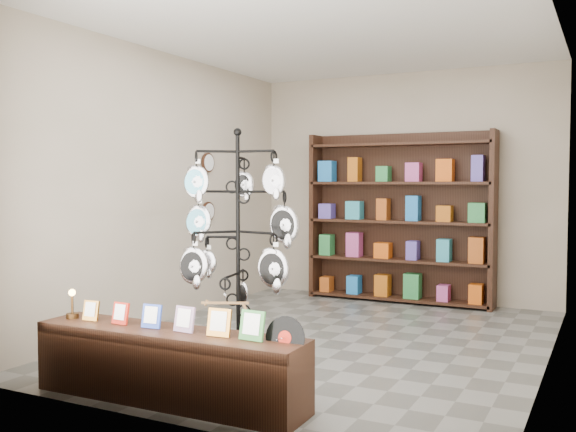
% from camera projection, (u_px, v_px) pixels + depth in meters
% --- Properties ---
extents(ground, '(5.00, 5.00, 0.00)m').
position_uv_depth(ground, '(330.00, 340.00, 6.34)').
color(ground, slate).
rests_on(ground, ground).
extents(room_envelope, '(5.00, 5.00, 5.00)m').
position_uv_depth(room_envelope, '(331.00, 152.00, 6.25)').
color(room_envelope, '#BDAB98').
rests_on(room_envelope, ground).
extents(display_tree, '(1.07, 1.07, 2.00)m').
position_uv_depth(display_tree, '(238.00, 232.00, 5.22)').
color(display_tree, black).
rests_on(display_tree, ground).
extents(front_shelf, '(2.09, 0.46, 0.74)m').
position_uv_depth(front_shelf, '(168.00, 365.00, 4.55)').
color(front_shelf, black).
rests_on(front_shelf, ground).
extents(back_shelving, '(2.42, 0.36, 2.20)m').
position_uv_depth(back_shelving, '(399.00, 223.00, 8.34)').
color(back_shelving, black).
rests_on(back_shelving, ground).
extents(wall_clocks, '(0.03, 0.24, 0.84)m').
position_uv_depth(wall_clocks, '(208.00, 187.00, 7.87)').
color(wall_clocks, black).
rests_on(wall_clocks, ground).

